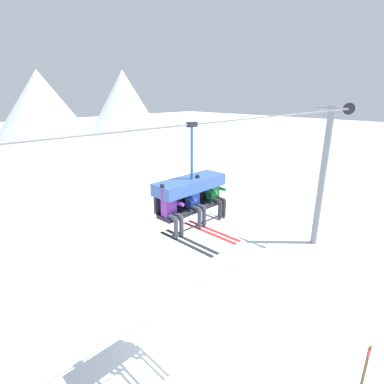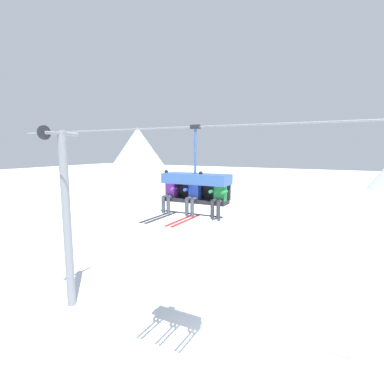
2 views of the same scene
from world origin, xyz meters
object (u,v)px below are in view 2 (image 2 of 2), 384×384
Objects in this scene: skier_purple at (169,192)px; skier_blue at (193,194)px; chairlift_chair at (196,183)px; lift_tower_near at (66,216)px; skier_green at (218,196)px.

skier_purple and skier_blue have the same top height.
chairlift_chair is at bearing 90.89° from skier_blue.
lift_tower_near is 4.59× the size of skier_purple.
skier_purple is (5.78, -0.92, 1.55)m from lift_tower_near.
lift_tower_near is at bearing 170.94° from skier_purple.
skier_purple is 1.00× the size of skier_blue.
chairlift_chair is (6.59, -0.71, 1.82)m from lift_tower_near.
chairlift_chair is 0.89m from skier_green.
skier_purple is 1.61m from skier_green.
skier_purple is 1.00× the size of skier_green.
skier_green is (0.80, -0.01, -0.02)m from skier_blue.
skier_blue is (6.60, -0.92, 1.55)m from lift_tower_near.
lift_tower_near is 3.05× the size of chairlift_chair.
skier_blue is at bearing 179.51° from skier_green.
skier_green is (1.61, -0.01, -0.02)m from skier_purple.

